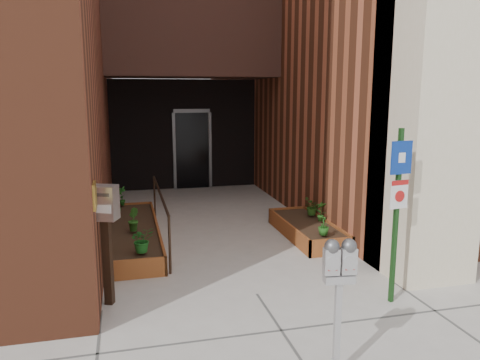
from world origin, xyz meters
TOP-DOWN VIEW (x-y plane):
  - ground at (0.00, 0.00)m, footprint 80.00×80.00m
  - planter_left at (-1.55, 2.70)m, footprint 0.90×3.60m
  - planter_right at (1.60, 2.20)m, footprint 0.80×2.20m
  - handrail at (-1.05, 2.65)m, footprint 0.04×3.34m
  - parking_meter at (0.22, -1.93)m, footprint 0.31×0.16m
  - sign_post at (1.62, -0.64)m, footprint 0.30×0.09m
  - payment_dropbox at (-1.90, 0.19)m, footprint 0.37×0.32m
  - shrub_left_a at (-1.44, 1.21)m, footprint 0.44×0.44m
  - shrub_left_b at (-1.55, 2.37)m, footprint 0.25×0.25m
  - shrub_left_c at (-1.85, 3.45)m, footprint 0.30×0.30m
  - shrub_left_d at (-1.73, 4.30)m, footprint 0.30×0.30m
  - shrub_right_a at (1.55, 1.34)m, footprint 0.19×0.19m
  - shrub_right_b at (1.85, 2.16)m, footprint 0.21×0.21m
  - shrub_right_c at (1.85, 2.59)m, footprint 0.43×0.43m

SIDE VIEW (x-z plane):
  - ground at x=0.00m, z-range 0.00..0.00m
  - planter_left at x=-1.55m, z-range -0.02..0.28m
  - planter_right at x=1.60m, z-range -0.02..0.28m
  - shrub_right_a at x=1.55m, z-range 0.30..0.63m
  - shrub_right_c at x=1.85m, z-range 0.30..0.64m
  - shrub_left_c at x=-1.85m, z-range 0.30..0.68m
  - shrub_right_b at x=1.85m, z-range 0.30..0.68m
  - shrub_left_a at x=-1.44m, z-range 0.30..0.68m
  - shrub_left_b at x=-1.55m, z-range 0.30..0.69m
  - shrub_left_d at x=-1.73m, z-range 0.30..0.70m
  - handrail at x=-1.05m, z-range 0.30..1.20m
  - parking_meter at x=0.22m, z-range 0.37..1.73m
  - payment_dropbox at x=-1.90m, z-range 0.34..1.88m
  - sign_post at x=1.62m, z-range 0.26..2.49m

